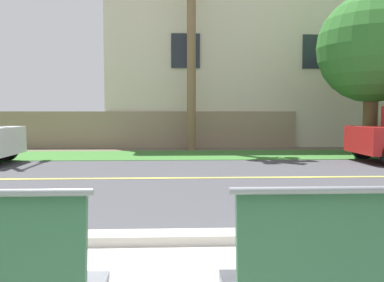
% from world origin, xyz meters
% --- Properties ---
extents(ground_plane, '(140.00, 140.00, 0.00)m').
position_xyz_m(ground_plane, '(0.00, 8.00, 0.00)').
color(ground_plane, '#665B4C').
extents(curb_edge, '(44.00, 0.30, 0.11)m').
position_xyz_m(curb_edge, '(0.00, 2.35, 0.06)').
color(curb_edge, '#ADA89E').
rests_on(curb_edge, ground_plane).
extents(street_asphalt, '(52.00, 8.00, 0.01)m').
position_xyz_m(street_asphalt, '(0.00, 6.50, 0.00)').
color(street_asphalt, '#424247').
rests_on(street_asphalt, ground_plane).
extents(road_centre_line, '(48.00, 0.14, 0.01)m').
position_xyz_m(road_centre_line, '(0.00, 6.50, 0.01)').
color(road_centre_line, '#E0CC4C').
rests_on(road_centre_line, ground_plane).
extents(far_verge_grass, '(48.00, 2.80, 0.02)m').
position_xyz_m(far_verge_grass, '(0.00, 11.03, 0.01)').
color(far_verge_grass, '#38702D').
rests_on(far_verge_grass, ground_plane).
extents(shade_tree_left, '(3.34, 3.34, 5.51)m').
position_xyz_m(shade_tree_left, '(6.24, 10.52, 3.57)').
color(shade_tree_left, brown).
rests_on(shade_tree_left, ground_plane).
extents(garden_wall, '(13.00, 0.36, 1.40)m').
position_xyz_m(garden_wall, '(-1.78, 13.91, 0.70)').
color(garden_wall, gray).
rests_on(garden_wall, ground_plane).
extents(house_across_street, '(12.18, 6.91, 7.34)m').
position_xyz_m(house_across_street, '(3.02, 17.11, 3.72)').
color(house_across_street, beige).
rests_on(house_across_street, ground_plane).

